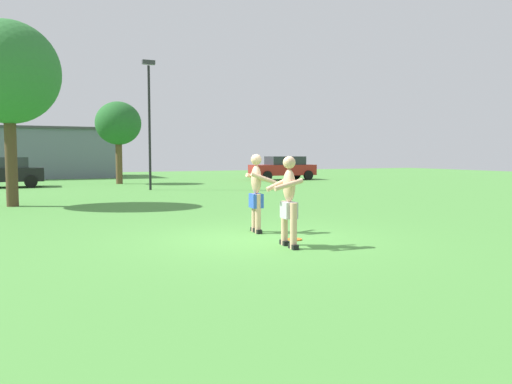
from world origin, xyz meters
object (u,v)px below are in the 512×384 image
car_red_far_end (283,168)px  tree_right_field (8,73)px  car_black_mid_lot (1,172)px  player_in_blue (256,191)px  player_near (289,199)px  tree_left_field (118,124)px  lamp_post (149,112)px  frisbee (295,239)px

car_red_far_end → tree_right_field: size_ratio=0.72×
car_black_mid_lot → player_in_blue: bearing=-73.9°
tree_right_field → car_black_mid_lot: bearing=93.3°
player_near → tree_left_field: bearing=88.0°
car_red_far_end → lamp_post: size_ratio=0.71×
car_black_mid_lot → lamp_post: (6.64, -5.10, 2.95)m
player_near → frisbee: player_near is taller
player_in_blue → tree_right_field: size_ratio=0.29×
player_near → car_red_far_end: size_ratio=0.39×
player_near → car_red_far_end: player_near is taller
car_red_far_end → lamp_post: bearing=-150.9°
player_in_blue → tree_left_field: size_ratio=0.37×
car_red_far_end → lamp_post: lamp_post is taller
frisbee → car_black_mid_lot: 21.48m
frisbee → car_red_far_end: car_red_far_end is taller
player_near → tree_left_field: (0.78, 21.91, 2.58)m
car_red_far_end → player_in_blue: bearing=-119.7°
car_red_far_end → tree_left_field: (-10.90, -0.05, 2.66)m
car_red_far_end → tree_right_field: bearing=-145.0°
player_in_blue → car_black_mid_lot: 20.20m
car_black_mid_lot → car_red_far_end: size_ratio=1.00×
frisbee → tree_left_field: size_ratio=0.06×
tree_left_field → frisbee: bearing=-90.8°
car_black_mid_lot → car_red_far_end: 17.10m
tree_left_field → tree_right_field: (-5.56, -11.47, 0.92)m
player_near → player_in_blue: bearing=83.6°
player_near → car_black_mid_lot: size_ratio=0.39×
car_black_mid_lot → tree_right_field: bearing=-86.7°
lamp_post → tree_right_field: lamp_post is taller
frisbee → car_black_mid_lot: bearing=105.9°
player_near → tree_right_field: 12.01m
car_black_mid_lot → tree_left_field: 6.76m
frisbee → car_black_mid_lot: car_black_mid_lot is taller
player_in_blue → tree_right_field: bearing=120.1°
player_in_blue → car_black_mid_lot: player_in_blue is taller
player_in_blue → frisbee: (0.29, -1.23, -0.91)m
car_black_mid_lot → lamp_post: lamp_post is taller
player_near → player_in_blue: (0.21, 1.86, 0.02)m
player_in_blue → car_black_mid_lot: bearing=106.1°
player_near → lamp_post: bearing=85.6°
tree_left_field → player_in_blue: bearing=-91.6°
tree_left_field → tree_right_field: tree_right_field is taller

